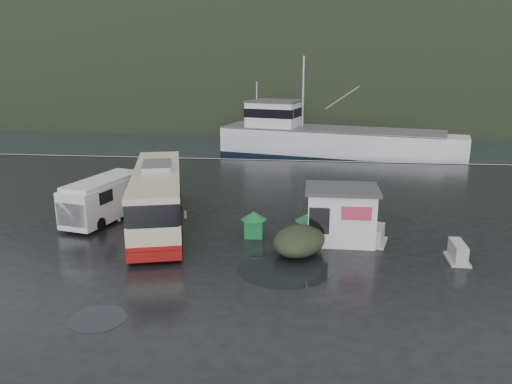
# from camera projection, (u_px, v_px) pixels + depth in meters

# --- Properties ---
(ground) EXTENTS (160.00, 160.00, 0.00)m
(ground) POSITION_uv_depth(u_px,v_px,m) (214.00, 236.00, 24.94)
(ground) COLOR black
(ground) RESTS_ON ground
(harbor_water) EXTENTS (300.00, 180.00, 0.02)m
(harbor_water) POSITION_uv_depth(u_px,v_px,m) (294.00, 94.00, 130.64)
(harbor_water) COLOR black
(harbor_water) RESTS_ON ground
(quay_edge) EXTENTS (160.00, 0.60, 1.50)m
(quay_edge) POSITION_uv_depth(u_px,v_px,m) (257.00, 160.00, 44.16)
(quay_edge) COLOR #999993
(quay_edge) RESTS_ON ground
(headland) EXTENTS (780.00, 540.00, 570.00)m
(headland) POSITION_uv_depth(u_px,v_px,m) (323.00, 77.00, 264.11)
(headland) COLOR black
(headland) RESTS_ON ground
(coach_bus) EXTENTS (5.72, 11.66, 3.19)m
(coach_bus) POSITION_uv_depth(u_px,v_px,m) (159.00, 224.00, 26.75)
(coach_bus) COLOR #C1B392
(coach_bus) RESTS_ON ground
(white_van) EXTENTS (3.19, 5.95, 2.36)m
(white_van) POSITION_uv_depth(u_px,v_px,m) (106.00, 219.00, 27.59)
(white_van) COLOR silver
(white_van) RESTS_ON ground
(waste_bin_left) EXTENTS (0.97, 0.97, 1.30)m
(waste_bin_left) POSITION_uv_depth(u_px,v_px,m) (254.00, 236.00, 24.93)
(waste_bin_left) COLOR #11622B
(waste_bin_left) RESTS_ON ground
(waste_bin_right) EXTENTS (1.20, 1.20, 1.36)m
(waste_bin_right) POSITION_uv_depth(u_px,v_px,m) (309.00, 239.00, 24.57)
(waste_bin_right) COLOR #11622B
(waste_bin_right) RESTS_ON ground
(dome_tent) EXTENTS (3.12, 3.68, 1.23)m
(dome_tent) POSITION_uv_depth(u_px,v_px,m) (299.00, 253.00, 22.75)
(dome_tent) COLOR #262D1B
(dome_tent) RESTS_ON ground
(ticket_kiosk) EXTENTS (3.47, 2.63, 2.70)m
(ticket_kiosk) POSITION_uv_depth(u_px,v_px,m) (340.00, 241.00, 24.33)
(ticket_kiosk) COLOR silver
(ticket_kiosk) RESTS_ON ground
(jersey_barrier_a) EXTENTS (1.24, 1.85, 0.84)m
(jersey_barrier_a) POSITION_uv_depth(u_px,v_px,m) (377.00, 243.00, 23.98)
(jersey_barrier_a) COLOR #999993
(jersey_barrier_a) RESTS_ON ground
(jersey_barrier_b) EXTENTS (0.87, 1.68, 0.83)m
(jersey_barrier_b) POSITION_uv_depth(u_px,v_px,m) (457.00, 261.00, 21.93)
(jersey_barrier_b) COLOR #999993
(jersey_barrier_b) RESTS_ON ground
(fishing_trawler) EXTENTS (26.52, 11.97, 10.37)m
(fishing_trawler) POSITION_uv_depth(u_px,v_px,m) (330.00, 147.00, 50.46)
(fishing_trawler) COLOR silver
(fishing_trawler) RESTS_ON ground
(puddles) EXTENTS (13.09, 15.34, 0.01)m
(puddles) POSITION_uv_depth(u_px,v_px,m) (305.00, 250.00, 23.15)
(puddles) COLOR black
(puddles) RESTS_ON ground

